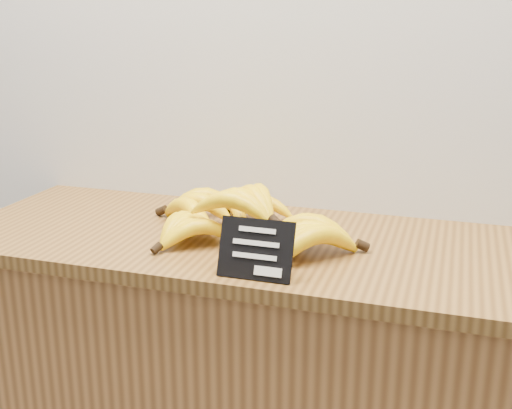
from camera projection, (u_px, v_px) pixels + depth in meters
The scene contains 3 objects.
counter_top at pixel (263, 243), 1.43m from camera, with size 1.40×0.54×0.03m, color brown.
chalkboard_sign at pixel (256, 249), 1.20m from camera, with size 0.14×0.01×0.11m, color black.
banana_pile at pixel (240, 217), 1.42m from camera, with size 0.52×0.38×0.12m.
Camera 1 is at (0.35, 1.47, 1.41)m, focal length 45.00 mm.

